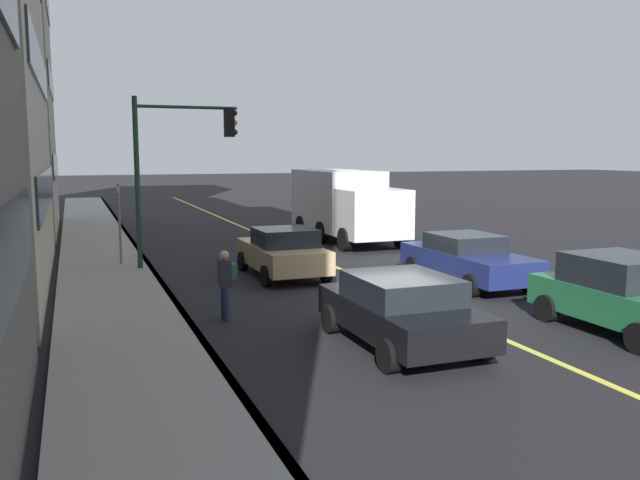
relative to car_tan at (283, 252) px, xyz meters
name	(u,v)px	position (x,y,z in m)	size (l,w,h in m)	color
ground	(393,292)	(-3.18, -2.09, -0.75)	(200.00, 200.00, 0.00)	black
sidewalk_slab	(119,312)	(-3.18, 4.97, -0.67)	(80.00, 2.80, 0.15)	gray
curb_edge	(177,307)	(-3.18, 3.65, -0.67)	(80.00, 0.16, 0.15)	slate
lane_stripe_center	(393,292)	(-3.18, -2.09, -0.74)	(80.00, 0.16, 0.01)	#D8CC4C
car_tan	(283,252)	(0.00, 0.00, 0.00)	(4.08, 1.99, 1.48)	tan
car_navy	(467,258)	(-2.87, -4.59, -0.03)	(4.68, 2.01, 1.40)	navy
car_green	(625,294)	(-8.39, -4.78, 0.06)	(3.87, 2.09, 1.59)	#1E6038
car_black	(401,309)	(-7.66, 0.04, -0.02)	(4.01, 2.08, 1.39)	black
truck_white	(345,203)	(6.85, -4.91, 0.84)	(7.26, 2.66, 2.95)	silver
pedestrian_with_backpack	(226,280)	(-4.51, 2.76, 0.16)	(0.38, 0.38, 1.57)	#262D4C
traffic_light_mast	(177,154)	(2.17, 2.74, 2.94)	(0.28, 3.25, 5.41)	#1E3823
street_sign_post	(119,218)	(3.26, 4.47, 0.87)	(0.60, 0.08, 2.74)	slate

